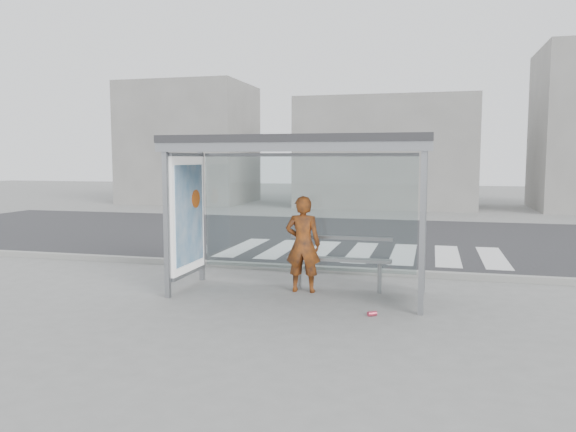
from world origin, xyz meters
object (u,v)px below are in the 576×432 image
(bus_shelter, at_px, (277,175))
(soda_can, at_px, (372,314))
(bench, at_px, (339,259))
(person, at_px, (303,244))

(bus_shelter, xyz_separation_m, soda_can, (1.70, -1.01, -1.95))
(bus_shelter, height_order, bench, bus_shelter)
(person, relative_size, soda_can, 12.48)
(person, xyz_separation_m, bench, (0.58, 0.24, -0.27))
(soda_can, bearing_deg, person, 137.15)
(bus_shelter, xyz_separation_m, person, (0.40, 0.19, -1.17))
(bench, xyz_separation_m, soda_can, (0.72, -1.45, -0.51))
(bus_shelter, height_order, soda_can, bus_shelter)
(person, height_order, soda_can, person)
(soda_can, bearing_deg, bench, 116.40)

